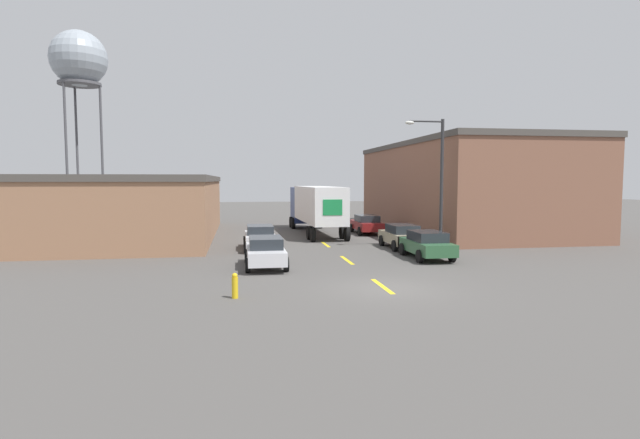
# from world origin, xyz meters

# --- Properties ---
(ground_plane) EXTENTS (160.00, 160.00, 0.00)m
(ground_plane) POSITION_xyz_m (0.00, 0.00, 0.00)
(ground_plane) COLOR #4C4947
(road_centerline) EXTENTS (0.20, 15.88, 0.01)m
(road_centerline) POSITION_xyz_m (0.00, 7.01, 0.00)
(road_centerline) COLOR yellow
(road_centerline) RESTS_ON ground_plane
(warehouse_left) EXTENTS (11.71, 21.66, 4.49)m
(warehouse_left) POSITION_xyz_m (-13.14, 20.16, 2.25)
(warehouse_left) COLOR #9E7051
(warehouse_left) RESTS_ON ground_plane
(warehouse_right) EXTENTS (11.30, 22.86, 7.27)m
(warehouse_right) POSITION_xyz_m (12.94, 21.21, 3.64)
(warehouse_right) COLOR brown
(warehouse_right) RESTS_ON ground_plane
(semi_truck) EXTENTS (3.05, 12.48, 3.70)m
(semi_truck) POSITION_xyz_m (0.38, 20.45, 2.25)
(semi_truck) COLOR navy
(semi_truck) RESTS_ON ground_plane
(parked_car_right_near) EXTENTS (1.96, 4.32, 1.47)m
(parked_car_right_near) POSITION_xyz_m (4.32, 6.89, 0.78)
(parked_car_right_near) COLOR #2D5B38
(parked_car_right_near) RESTS_ON ground_plane
(parked_car_right_mid) EXTENTS (1.96, 4.32, 1.47)m
(parked_car_right_mid) POSITION_xyz_m (4.32, 10.98, 0.78)
(parked_car_right_mid) COLOR tan
(parked_car_right_mid) RESTS_ON ground_plane
(parked_car_right_far) EXTENTS (1.96, 4.32, 1.47)m
(parked_car_right_far) POSITION_xyz_m (4.32, 19.51, 0.78)
(parked_car_right_far) COLOR maroon
(parked_car_right_far) RESTS_ON ground_plane
(parked_car_left_far) EXTENTS (1.96, 4.32, 1.47)m
(parked_car_left_far) POSITION_xyz_m (-4.32, 11.89, 0.78)
(parked_car_left_far) COLOR silver
(parked_car_left_far) RESTS_ON ground_plane
(parked_car_left_near) EXTENTS (1.96, 4.32, 1.47)m
(parked_car_left_near) POSITION_xyz_m (-4.32, 5.56, 0.78)
(parked_car_left_near) COLOR silver
(parked_car_left_near) RESTS_ON ground_plane
(water_tower) EXTENTS (6.32, 6.32, 21.32)m
(water_tower) POSITION_xyz_m (-23.55, 44.01, 17.95)
(water_tower) COLOR #47474C
(water_tower) RESTS_ON ground_plane
(street_lamp) EXTENTS (2.44, 0.32, 7.83)m
(street_lamp) POSITION_xyz_m (6.28, 10.34, 4.54)
(street_lamp) COLOR #2D2D30
(street_lamp) RESTS_ON ground_plane
(fire_hydrant) EXTENTS (0.22, 0.22, 0.91)m
(fire_hydrant) POSITION_xyz_m (-5.72, -0.62, 0.45)
(fire_hydrant) COLOR gold
(fire_hydrant) RESTS_ON ground_plane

